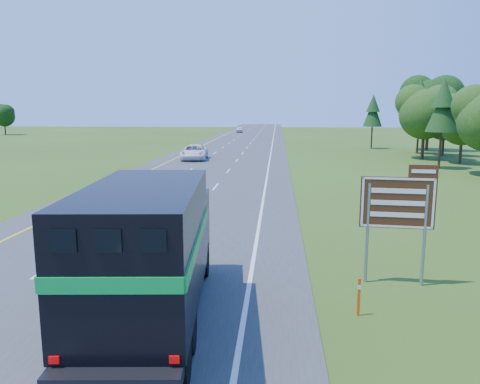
{
  "coord_description": "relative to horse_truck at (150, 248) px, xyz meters",
  "views": [
    {
      "loc": [
        6.35,
        -4.8,
        5.66
      ],
      "look_at": [
        4.46,
        18.85,
        1.47
      ],
      "focal_mm": 35.0,
      "sensor_mm": 36.0,
      "label": 1
    }
  ],
  "objects": [
    {
      "name": "white_suv",
      "position": [
        -6.11,
        40.98,
        -1.19
      ],
      "size": [
        3.3,
        6.28,
        1.68
      ],
      "primitive_type": "imported",
      "rotation": [
        0.0,
        0.0,
        0.09
      ],
      "color": "white",
      "rests_on": "road"
    },
    {
      "name": "lane_markings",
      "position": [
        -3.05,
        43.2,
        -2.03
      ],
      "size": [
        11.15,
        260.0,
        0.01
      ],
      "color": "yellow",
      "rests_on": "road"
    },
    {
      "name": "road",
      "position": [
        -3.05,
        43.2,
        -2.05
      ],
      "size": [
        15.0,
        260.0,
        0.04
      ],
      "primitive_type": "cube",
      "color": "#38383A",
      "rests_on": "ground"
    },
    {
      "name": "exit_sign",
      "position": [
        7.2,
        3.4,
        0.5
      ],
      "size": [
        2.33,
        0.3,
        3.95
      ],
      "rotation": [
        0.0,
        0.0,
        -0.1
      ],
      "color": "gray",
      "rests_on": "ground"
    },
    {
      "name": "horse_truck",
      "position": [
        0.0,
        0.0,
        0.0
      ],
      "size": [
        3.37,
        8.77,
        3.8
      ],
      "rotation": [
        0.0,
        0.0,
        0.09
      ],
      "color": "black",
      "rests_on": "road"
    },
    {
      "name": "far_car",
      "position": [
        -6.2,
        105.33,
        -1.33
      ],
      "size": [
        2.0,
        4.26,
        1.41
      ],
      "primitive_type": "imported",
      "rotation": [
        0.0,
        0.0,
        0.08
      ],
      "color": "silver",
      "rests_on": "road"
    },
    {
      "name": "delineator",
      "position": [
        5.61,
        0.85,
        -1.49
      ],
      "size": [
        0.09,
        0.05,
        1.08
      ],
      "color": "#EB4A0C",
      "rests_on": "ground"
    }
  ]
}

